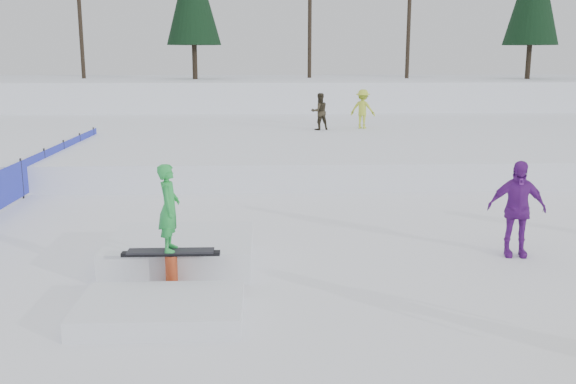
{
  "coord_description": "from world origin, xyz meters",
  "views": [
    {
      "loc": [
        -0.01,
        -10.64,
        3.8
      ],
      "look_at": [
        0.5,
        2.0,
        1.1
      ],
      "focal_mm": 40.0,
      "sensor_mm": 36.0,
      "label": 1
    }
  ],
  "objects_px": {
    "safety_fence": "(22,178)",
    "spectator_purple": "(516,209)",
    "jib_rail_feature": "(176,261)",
    "walker_olive": "(320,112)",
    "walker_ygreen": "(363,109)"
  },
  "relations": [
    {
      "from": "walker_olive",
      "to": "spectator_purple",
      "type": "xyz_separation_m",
      "value": [
        2.5,
        -14.49,
        -0.62
      ]
    },
    {
      "from": "safety_fence",
      "to": "jib_rail_feature",
      "type": "relative_size",
      "value": 3.64
    },
    {
      "from": "safety_fence",
      "to": "walker_olive",
      "type": "bearing_deg",
      "value": 45.46
    },
    {
      "from": "walker_ygreen",
      "to": "jib_rail_feature",
      "type": "distance_m",
      "value": 17.04
    },
    {
      "from": "spectator_purple",
      "to": "jib_rail_feature",
      "type": "relative_size",
      "value": 0.42
    },
    {
      "from": "safety_fence",
      "to": "jib_rail_feature",
      "type": "height_order",
      "value": "jib_rail_feature"
    },
    {
      "from": "safety_fence",
      "to": "spectator_purple",
      "type": "relative_size",
      "value": 8.58
    },
    {
      "from": "spectator_purple",
      "to": "jib_rail_feature",
      "type": "bearing_deg",
      "value": -162.89
    },
    {
      "from": "jib_rail_feature",
      "to": "walker_ygreen",
      "type": "bearing_deg",
      "value": 70.39
    },
    {
      "from": "safety_fence",
      "to": "walker_ygreen",
      "type": "height_order",
      "value": "walker_ygreen"
    },
    {
      "from": "walker_olive",
      "to": "jib_rail_feature",
      "type": "xyz_separation_m",
      "value": [
        -3.85,
        -15.54,
        -1.25
      ]
    },
    {
      "from": "safety_fence",
      "to": "spectator_purple",
      "type": "distance_m",
      "value": 12.61
    },
    {
      "from": "walker_ygreen",
      "to": "jib_rail_feature",
      "type": "height_order",
      "value": "walker_ygreen"
    },
    {
      "from": "spectator_purple",
      "to": "jib_rail_feature",
      "type": "xyz_separation_m",
      "value": [
        -6.36,
        -1.05,
        -0.63
      ]
    },
    {
      "from": "safety_fence",
      "to": "spectator_purple",
      "type": "height_order",
      "value": "spectator_purple"
    }
  ]
}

